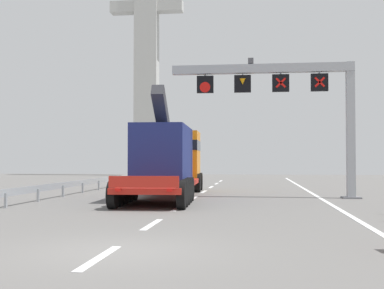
{
  "coord_description": "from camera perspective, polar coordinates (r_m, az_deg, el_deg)",
  "views": [
    {
      "loc": [
        2.95,
        -10.59,
        1.93
      ],
      "look_at": [
        -0.12,
        14.39,
        2.68
      ],
      "focal_mm": 47.73,
      "sensor_mm": 36.0,
      "label": 1
    }
  ],
  "objects": [
    {
      "name": "ground",
      "position": [
        11.16,
        -8.6,
        -11.66
      ],
      "size": [
        112.0,
        112.0,
        0.0
      ],
      "primitive_type": "plane",
      "color": "slate"
    },
    {
      "name": "heavy_haul_truck_red",
      "position": [
        27.27,
        -2.51,
        -1.58
      ],
      "size": [
        3.59,
        14.16,
        5.3
      ],
      "color": "red",
      "rests_on": "ground"
    },
    {
      "name": "lane_markings",
      "position": [
        25.56,
        0.16,
        -6.02
      ],
      "size": [
        0.2,
        44.03,
        0.01
      ],
      "color": "silver",
      "rests_on": "ground"
    },
    {
      "name": "bridge_pylon_distant",
      "position": [
        64.65,
        -5.09,
        11.95
      ],
      "size": [
        9.0,
        2.0,
        33.58
      ],
      "color": "#B7B7B2",
      "rests_on": "ground"
    },
    {
      "name": "guardrail_left",
      "position": [
        27.33,
        -14.32,
        -4.53
      ],
      "size": [
        0.13,
        33.69,
        0.76
      ],
      "color": "#999EA3",
      "rests_on": "ground"
    },
    {
      "name": "edge_line_right",
      "position": [
        22.9,
        15.24,
        -6.47
      ],
      "size": [
        0.2,
        63.0,
        0.01
      ],
      "primitive_type": "cube",
      "color": "silver",
      "rests_on": "ground"
    },
    {
      "name": "overhead_lane_gantry",
      "position": [
        26.56,
        10.72,
        5.85
      ],
      "size": [
        9.48,
        0.9,
        7.14
      ],
      "color": "#9EA0A5",
      "rests_on": "ground"
    }
  ]
}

